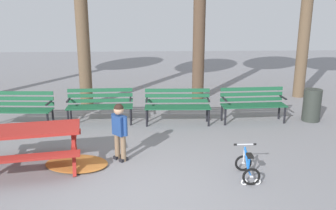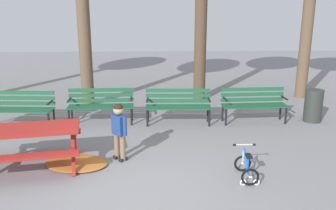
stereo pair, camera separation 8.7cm
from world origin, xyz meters
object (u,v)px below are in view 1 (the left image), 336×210
park_bench_right (177,103)px  park_bench_far_right (253,102)px  kids_bicycle (247,167)px  park_bench_far_left (19,106)px  trash_bin (312,105)px  park_bench_left (100,103)px  child_standing (119,127)px  picnic_table (27,138)px

park_bench_right → park_bench_far_right: size_ratio=1.00×
park_bench_right → kids_bicycle: bearing=-72.3°
park_bench_far_left → park_bench_right: same height
park_bench_right → trash_bin: park_bench_right is taller
park_bench_far_right → park_bench_far_left: bearing=-178.5°
park_bench_left → kids_bicycle: 4.25m
park_bench_far_right → kids_bicycle: bearing=-106.9°
park_bench_right → child_standing: bearing=-120.0°
park_bench_far_left → trash_bin: bearing=1.0°
park_bench_far_right → trash_bin: bearing=-1.1°
park_bench_left → trash_bin: size_ratio=1.98×
park_bench_far_right → trash_bin: (1.51, -0.03, -0.10)m
picnic_table → park_bench_far_left: 2.57m
park_bench_far_left → trash_bin: size_ratio=2.00×
trash_bin → child_standing: bearing=-154.9°
park_bench_far_left → park_bench_far_right: 5.69m
park_bench_far_left → kids_bicycle: 5.59m
park_bench_right → child_standing: size_ratio=1.46×
trash_bin → park_bench_right: bearing=-179.5°
park_bench_far_left → kids_bicycle: park_bench_far_left is taller
picnic_table → trash_bin: 6.72m
park_bench_far_left → park_bench_far_right: bearing=1.5°
child_standing → kids_bicycle: bearing=-21.1°
park_bench_right → kids_bicycle: 3.17m
picnic_table → park_bench_left: 2.75m
park_bench_far_left → park_bench_left: 1.90m
park_bench_left → park_bench_far_right: bearing=-0.9°
picnic_table → park_bench_far_left: (-0.97, 2.38, -0.08)m
park_bench_far_left → kids_bicycle: bearing=-31.5°
park_bench_right → park_bench_far_right: (1.89, 0.06, 0.00)m
child_standing → trash_bin: bearing=25.1°
kids_bicycle → trash_bin: trash_bin is taller
child_standing → trash_bin: child_standing is taller
picnic_table → kids_bicycle: picnic_table is taller
park_bench_right → picnic_table: bearing=-138.9°
trash_bin → park_bench_left: bearing=179.0°
park_bench_far_left → trash_bin: park_bench_far_left is taller
child_standing → kids_bicycle: 2.41m
picnic_table → park_bench_far_right: size_ratio=1.24×
park_bench_far_left → trash_bin: (7.20, 0.12, -0.10)m
child_standing → park_bench_left: bearing=106.3°
park_bench_right → kids_bicycle: (0.96, -3.00, -0.31)m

